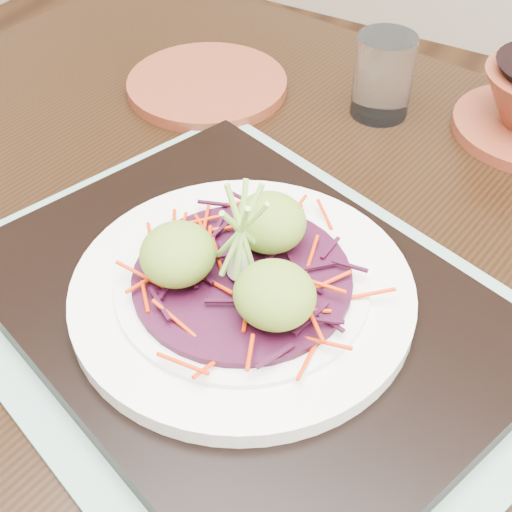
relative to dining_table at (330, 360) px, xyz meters
The scene contains 10 objects.
dining_table is the anchor object (origin of this frame).
placemat 0.13m from the dining_table, 126.03° to the right, with size 0.45×0.36×0.00m, color gray.
serving_tray 0.14m from the dining_table, 126.03° to the right, with size 0.39×0.30×0.02m, color black.
white_plate 0.15m from the dining_table, 126.03° to the right, with size 0.26×0.26×0.02m.
cabbage_bed 0.16m from the dining_table, 126.03° to the right, with size 0.16×0.16×0.01m, color #380B21.
carrot_julienne 0.17m from the dining_table, 126.03° to the right, with size 0.20×0.20×0.01m, color red, non-canonical shape.
guacamole_scoops 0.18m from the dining_table, 125.77° to the right, with size 0.14×0.12×0.04m.
scallion_garnish 0.20m from the dining_table, 126.03° to the right, with size 0.06×0.06×0.09m, color #8CCA50, non-canonical shape.
terracotta_side_plate 0.35m from the dining_table, 141.92° to the left, with size 0.18×0.18×0.01m, color maroon.
water_glass 0.30m from the dining_table, 106.46° to the left, with size 0.06×0.06×0.09m, color white.
Camera 1 is at (0.12, -0.27, 1.14)m, focal length 50.00 mm.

